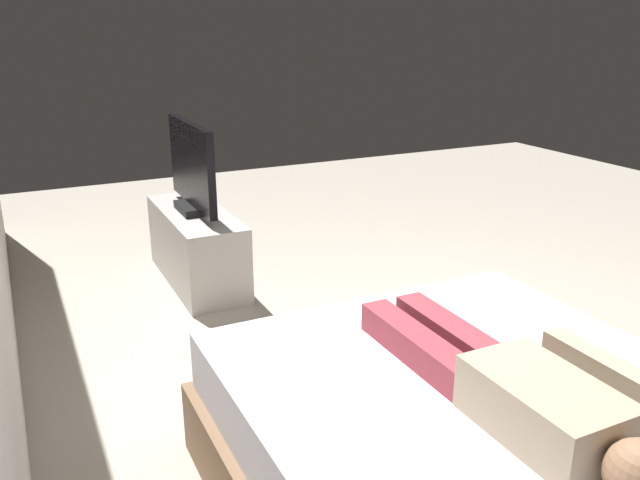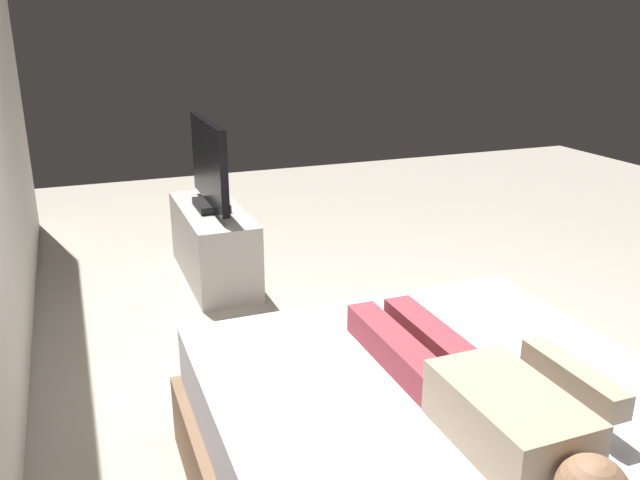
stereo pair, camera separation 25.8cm
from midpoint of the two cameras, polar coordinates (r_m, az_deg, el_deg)
The scene contains 5 objects.
ground_plane at distance 3.34m, azimuth 8.18°, elevation -12.30°, with size 10.00×10.00×0.00m, color #ADA393.
person at distance 2.13m, azimuth 13.42°, elevation -12.52°, with size 1.26×0.46×0.18m.
remote at distance 2.51m, azimuth 18.39°, elevation -9.88°, with size 0.15×0.04×0.02m, color black.
tv_stand at distance 4.52m, azimuth -12.31°, elevation -0.60°, with size 1.10×0.40×0.50m, color #B7B2AD.
tv at distance 4.37m, azimuth -12.79°, elevation 6.03°, with size 0.88×0.20×0.59m.
Camera 1 is at (-2.29, 1.78, 1.71)m, focal length 36.68 mm.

